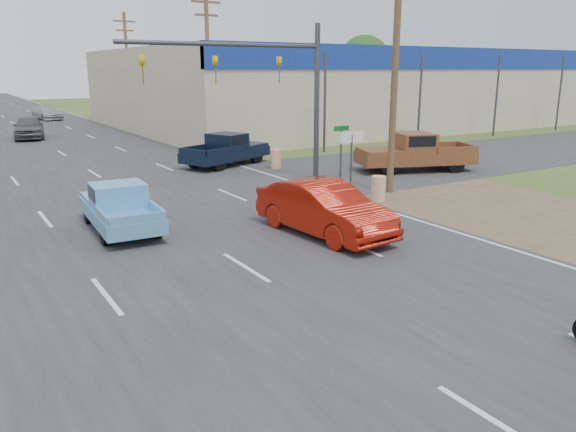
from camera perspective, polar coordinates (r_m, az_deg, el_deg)
ground at (r=9.25m, az=21.08°, el=-19.51°), size 200.00×200.00×0.00m
main_road at (r=45.08m, az=-23.89°, el=7.08°), size 15.00×180.00×0.02m
cross_road at (r=23.78m, az=-15.69°, el=1.94°), size 120.00×10.00×0.02m
dirt_verge at (r=23.11m, az=18.01°, el=1.40°), size 8.00×18.00×0.01m
big_box_store at (r=58.63m, az=9.10°, el=12.88°), size 50.00×28.10×6.60m
utility_pole_1 at (r=23.53m, az=10.86°, el=15.14°), size 2.00×0.28×10.00m
utility_pole_2 at (r=38.75m, az=-8.11°, el=15.00°), size 2.00×0.28×10.00m
utility_pole_3 at (r=55.66m, az=-15.99°, el=14.48°), size 2.00×0.28×10.00m
tree_3 at (r=96.43m, az=7.75°, el=15.31°), size 8.40×8.40×10.40m
tree_5 at (r=105.80m, az=-12.37°, el=14.88°), size 7.98×7.98×9.88m
barrel_0 at (r=22.26m, az=9.16°, el=2.75°), size 0.56×0.56×1.00m
barrel_1 at (r=29.27m, az=-1.25°, el=5.80°), size 0.56×0.56×1.00m
lane_sign at (r=23.66m, az=6.47°, el=7.00°), size 1.20×0.08×2.52m
street_name_sign at (r=25.23m, az=5.40°, el=6.84°), size 0.80×0.08×2.61m
signal_mast at (r=24.59m, az=-2.31°, el=14.16°), size 9.12×0.40×7.00m
red_convertible at (r=17.44m, az=3.67°, el=0.71°), size 2.18×5.17×1.66m
blue_pickup at (r=18.80m, az=-16.79°, el=0.94°), size 2.03×4.70×1.53m
navy_pickup at (r=30.44m, az=-6.16°, el=6.76°), size 5.54×3.82×1.72m
brown_pickup at (r=29.23m, az=12.55°, el=6.39°), size 6.25×4.16×1.93m
distant_car_grey at (r=46.09m, az=-24.84°, el=8.18°), size 2.76×5.23×1.70m
distant_car_silver at (r=62.74m, az=-23.26°, el=9.61°), size 2.64×5.08×1.41m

